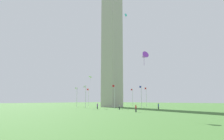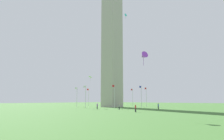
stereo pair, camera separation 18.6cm
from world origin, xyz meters
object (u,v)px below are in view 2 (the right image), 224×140
object	(u,v)px
flagpole_nw	(77,96)
flagpole_n	(85,95)
person_purple_shirt	(97,106)
flagpole_se	(146,96)
flagpole_s	(132,96)
flagpole_w	(88,96)
kite_white_diamond	(90,77)
flagpole_e	(141,96)
flagpole_ne	(114,95)
person_gray_shirt	(119,106)
kite_purple_delta	(143,56)
person_blue_shirt	(158,106)
flagpole_sw	(110,97)
kite_cyan_box	(126,15)
person_red_shirt	(136,108)
obelisk_monument	(112,37)

from	to	relation	value
flagpole_nw	flagpole_n	bearing A→B (deg)	67.50
flagpole_nw	person_purple_shirt	xyz separation A→B (m)	(6.89, 18.06, -3.26)
flagpole_se	flagpole_s	size ratio (longest dim) A/B	1.00
flagpole_w	kite_white_diamond	distance (m)	18.76
flagpole_se	flagpole_e	bearing A→B (deg)	22.50
flagpole_w	person_purple_shirt	bearing A→B (deg)	53.49
flagpole_ne	person_gray_shirt	size ratio (longest dim) A/B	4.26
person_purple_shirt	kite_purple_delta	world-z (taller)	kite_purple_delta
flagpole_ne	flagpole_s	size ratio (longest dim) A/B	1.00
flagpole_se	person_blue_shirt	bearing A→B (deg)	42.08
flagpole_nw	person_gray_shirt	size ratio (longest dim) A/B	4.26
flagpole_sw	flagpole_nw	distance (m)	18.70
person_gray_shirt	flagpole_ne	bearing A→B (deg)	27.71
flagpole_sw	kite_white_diamond	size ratio (longest dim) A/B	4.16
flagpole_nw	person_blue_shirt	bearing A→B (deg)	97.99
kite_cyan_box	person_red_shirt	bearing A→B (deg)	43.80
flagpole_e	flagpole_nw	xyz separation A→B (m)	(9.35, -22.58, 0.00)
kite_purple_delta	flagpole_s	bearing A→B (deg)	-142.17
person_gray_shirt	kite_white_diamond	size ratio (longest dim) A/B	0.98
flagpole_se	person_blue_shirt	distance (m)	19.50
flagpole_s	person_purple_shirt	distance (m)	30.89
flagpole_sw	flagpole_n	bearing A→B (deg)	22.50
person_red_shirt	kite_cyan_box	size ratio (longest dim) A/B	1.00
obelisk_monument	flagpole_s	xyz separation A→B (m)	(-13.16, 0.00, -23.39)
flagpole_n	flagpole_nw	world-z (taller)	same
flagpole_se	flagpole_nw	distance (m)	26.45
flagpole_e	kite_cyan_box	world-z (taller)	kite_cyan_box
flagpole_ne	flagpole_se	distance (m)	18.70
kite_cyan_box	flagpole_sw	bearing A→B (deg)	-127.77
kite_white_diamond	kite_cyan_box	bearing A→B (deg)	103.93
flagpole_ne	flagpole_w	size ratio (longest dim) A/B	1.00
flagpole_e	flagpole_s	distance (m)	18.70
flagpole_s	kite_purple_delta	xyz separation A→B (m)	(43.78, 34.00, 5.63)
flagpole_w	kite_white_diamond	xyz separation A→B (m)	(11.44, 13.48, 6.28)
person_red_shirt	person_gray_shirt	bearing A→B (deg)	-20.68
flagpole_w	person_purple_shirt	distance (m)	27.48
flagpole_n	flagpole_nw	xyz separation A→B (m)	(-3.87, -9.35, 0.00)
flagpole_ne	kite_white_diamond	world-z (taller)	kite_white_diamond
person_red_shirt	kite_white_diamond	xyz separation A→B (m)	(-9.53, -25.29, 9.57)
kite_white_diamond	person_gray_shirt	bearing A→B (deg)	78.58
flagpole_sw	flagpole_e	bearing A→B (deg)	67.50
flagpole_w	kite_cyan_box	distance (m)	37.99
flagpole_se	kite_purple_delta	world-z (taller)	kite_purple_delta
person_blue_shirt	kite_white_diamond	world-z (taller)	kite_white_diamond
flagpole_w	person_gray_shirt	size ratio (longest dim) A/B	4.26
flagpole_w	person_red_shirt	distance (m)	44.20
obelisk_monument	kite_white_diamond	distance (m)	20.63
flagpole_sw	person_purple_shirt	xyz separation A→B (m)	(25.59, 18.06, -3.26)
flagpole_s	person_gray_shirt	size ratio (longest dim) A/B	4.26
obelisk_monument	flagpole_sw	size ratio (longest dim) A/B	7.36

